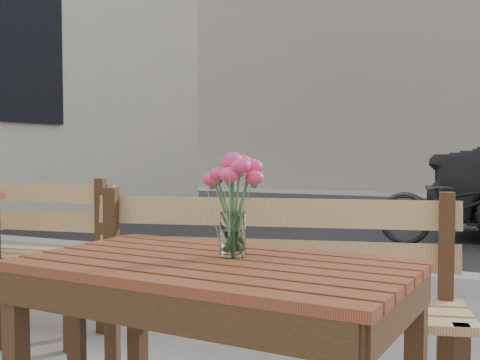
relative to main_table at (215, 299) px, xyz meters
The scene contains 5 objects.
street 4.92m from the main_table, 88.11° to the left, with size 30.00×8.12×0.12m.
main_table is the anchor object (origin of this frame).
main_bench 0.50m from the main_table, 94.69° to the left, with size 1.42×0.72×0.85m.
main_vase 0.31m from the main_table, 79.05° to the left, with size 0.16×0.16×0.30m.
bicycle 4.71m from the main_table, 86.49° to the left, with size 0.56×1.59×0.84m, color black.
Camera 1 is at (0.59, -1.31, 0.98)m, focal length 45.00 mm.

